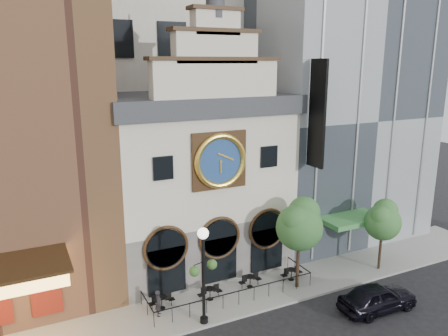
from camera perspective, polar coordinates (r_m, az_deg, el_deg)
name	(u,v)px	position (r m, az deg, el deg)	size (l,w,h in m)	color
ground	(248,317)	(26.89, 3.20, -18.83)	(120.00, 120.00, 0.00)	black
sidewalk	(229,295)	(28.73, 0.68, -16.31)	(44.00, 5.00, 0.15)	gray
clock_building	(195,175)	(30.72, -3.75, -0.95)	(12.60, 8.78, 18.65)	#605E5B
retail_building	(326,114)	(38.55, 13.17, 6.94)	(14.00, 14.40, 20.00)	gray
cafe_railing	(229,288)	(28.47, 0.68, -15.40)	(10.60, 2.60, 0.90)	black
bistro_0	(162,301)	(27.34, -8.14, -16.85)	(1.58, 0.68, 0.90)	black
bistro_1	(210,293)	(27.96, -1.85, -15.96)	(1.58, 0.68, 0.90)	black
bistro_2	(250,280)	(29.35, 3.43, -14.45)	(1.58, 0.68, 0.90)	black
bistro_3	(291,273)	(30.50, 8.80, -13.44)	(1.58, 0.68, 0.90)	black
car_right	(378,297)	(28.53, 19.42, -15.65)	(1.97, 4.90, 1.67)	black
pedestrian	(159,303)	(26.56, -8.55, -17.03)	(0.58, 0.38, 1.59)	black
lamppost	(203,265)	(24.39, -2.71, -12.56)	(1.77, 0.92, 5.68)	black
tree_left	(300,223)	(28.18, 9.88, -7.14)	(3.09, 2.98, 5.96)	#382619
tree_right	(383,219)	(32.37, 20.05, -6.32)	(2.60, 2.51, 5.01)	#382619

